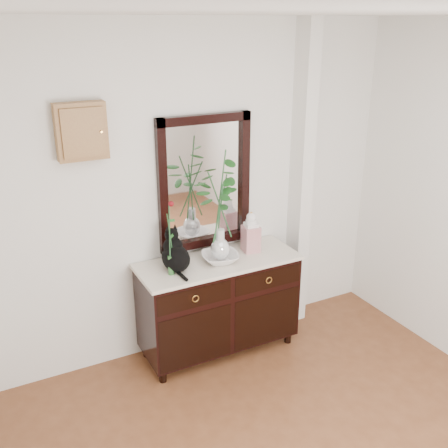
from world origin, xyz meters
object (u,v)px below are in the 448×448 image
sideboard (219,301)px  lotus_bowl (220,258)px  ginger_jar (251,231)px  cat (176,250)px

sideboard → lotus_bowl: bearing=-89.2°
sideboard → ginger_jar: size_ratio=3.76×
cat → ginger_jar: (0.69, 0.04, 0.01)m
cat → lotus_bowl: 0.39m
ginger_jar → sideboard: bearing=-173.3°
cat → ginger_jar: bearing=0.3°
lotus_bowl → ginger_jar: size_ratio=0.83×
sideboard → cat: bearing=-179.0°
cat → lotus_bowl: cat is taller
sideboard → lotus_bowl: lotus_bowl is taller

